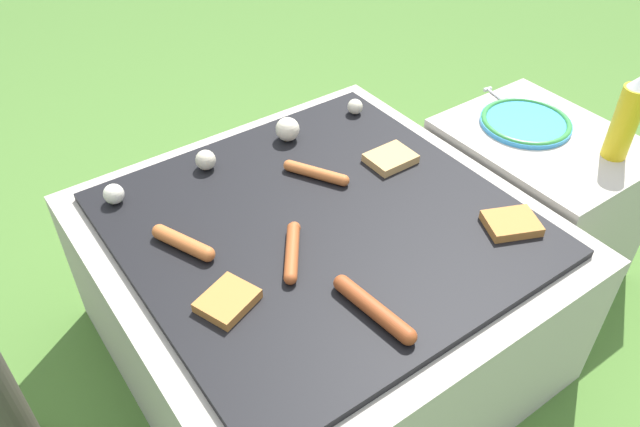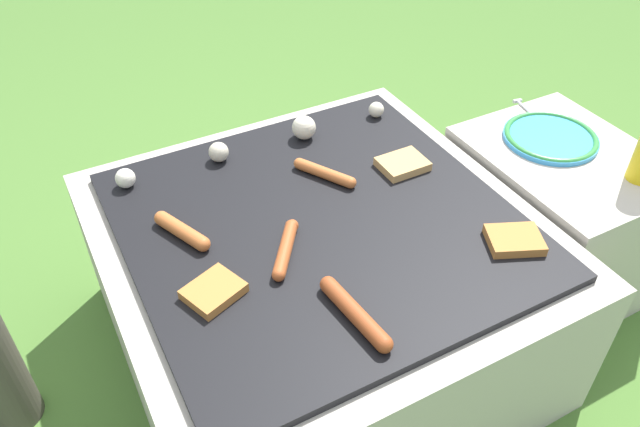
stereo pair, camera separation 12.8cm
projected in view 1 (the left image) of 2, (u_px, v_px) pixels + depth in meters
The scene contains 14 objects.
ground_plane at pixel (320, 342), 1.58m from camera, with size 14.00×14.00×0.00m, color #47702D.
grill at pixel (320, 288), 1.45m from camera, with size 0.90×0.90×0.41m.
side_ledge at pixel (529, 200), 1.69m from camera, with size 0.39×0.48×0.41m.
sausage_front_center at pixel (183, 243), 1.24m from camera, with size 0.08×0.15×0.03m.
sausage_front_right at pixel (292, 251), 1.23m from camera, with size 0.11×0.14×0.03m.
sausage_back_center at pixel (316, 173), 1.42m from camera, with size 0.09×0.15×0.03m.
sausage_front_left at pixel (374, 309), 1.11m from camera, with size 0.05×0.20×0.03m.
bread_slice_center at pixel (391, 158), 1.47m from camera, with size 0.11×0.09×0.02m.
bread_slice_right at pixel (511, 223), 1.30m from camera, with size 0.13×0.12×0.02m.
bread_slice_left at pixel (228, 301), 1.13m from camera, with size 0.12×0.11×0.02m.
mushroom_row at pixel (250, 144), 1.49m from camera, with size 0.70×0.06×0.06m.
plate_colorful at pixel (527, 122), 1.60m from camera, with size 0.23×0.23×0.02m.
condiment_bottle at pixel (626, 119), 1.44m from camera, with size 0.06×0.06×0.21m.
fork_utensil at pixel (503, 101), 1.69m from camera, with size 0.05×0.17×0.01m.
Camera 1 is at (-0.58, -0.81, 1.27)m, focal length 35.00 mm.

